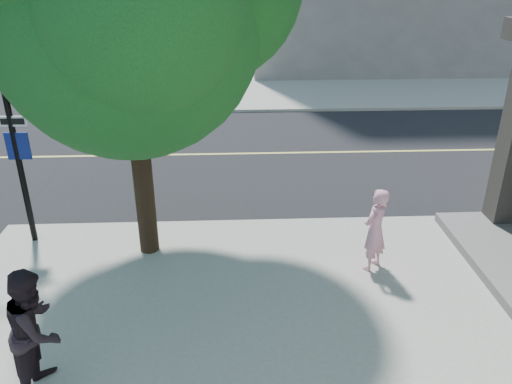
{
  "coord_description": "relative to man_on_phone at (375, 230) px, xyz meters",
  "views": [
    {
      "loc": [
        3.97,
        -10.1,
        5.46
      ],
      "look_at": [
        4.38,
        -1.09,
        1.3
      ],
      "focal_mm": 35.98,
      "sensor_mm": 36.0,
      "label": 1
    }
  ],
  "objects": [
    {
      "name": "road_ew",
      "position": [
        -6.51,
        6.51,
        -0.92
      ],
      "size": [
        140.0,
        9.0,
        0.01
      ],
      "primitive_type": "cube",
      "color": "black",
      "rests_on": "ground"
    },
    {
      "name": "ground",
      "position": [
        -6.51,
        2.01,
        -0.92
      ],
      "size": [
        140.0,
        140.0,
        0.0
      ],
      "primitive_type": "plane",
      "color": "black",
      "rests_on": "ground"
    },
    {
      "name": "sidewalk_ne",
      "position": [
        6.99,
        23.51,
        -0.86
      ],
      "size": [
        29.0,
        25.0,
        0.12
      ],
      "primitive_type": "cube",
      "color": "#99988C",
      "rests_on": "ground"
    },
    {
      "name": "pedestrian",
      "position": [
        -5.17,
        -2.66,
        0.11
      ],
      "size": [
        0.71,
        0.9,
        1.83
      ],
      "primitive_type": "imported",
      "rotation": [
        0.0,
        0.0,
        1.59
      ],
      "color": "black",
      "rests_on": "sidewalk_se"
    },
    {
      "name": "man_on_phone",
      "position": [
        0.0,
        0.0,
        0.0
      ],
      "size": [
        0.69,
        0.68,
        1.61
      ],
      "primitive_type": "imported",
      "rotation": [
        0.0,
        0.0,
        3.92
      ],
      "color": "pink",
      "rests_on": "sidewalk_se"
    }
  ]
}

